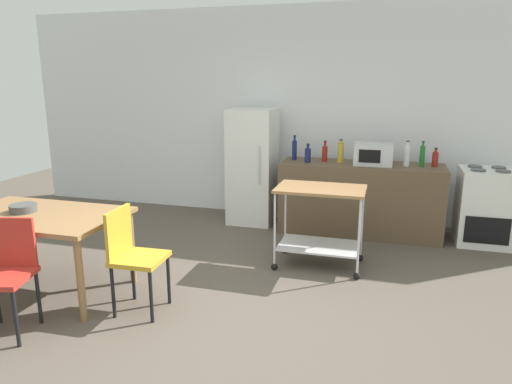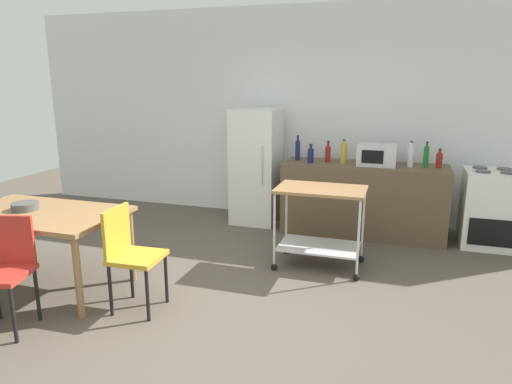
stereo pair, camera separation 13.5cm
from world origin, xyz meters
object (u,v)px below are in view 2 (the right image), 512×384
Objects in this scene: bottle_hot_sauce at (426,157)px; bottle_wine at (344,153)px; dining_table at (40,220)px; kitchen_cart at (320,214)px; chair_mustard at (130,251)px; bottle_soy_sauce at (328,154)px; chair_red at (5,266)px; microwave at (377,155)px; bottle_vinegar at (298,150)px; bottle_sparkling_water at (411,156)px; refrigerator at (256,166)px; fruit_bowl at (25,206)px; stove_oven at (489,208)px; bottle_olive_oil at (439,160)px; bottle_sesame_oil at (311,155)px.

bottle_wine is at bearing -179.76° from bottle_hot_sauce.
kitchen_cart reaches higher than dining_table.
bottle_hot_sauce is (2.40, 2.64, 0.51)m from chair_mustard.
bottle_soy_sauce is 0.21m from bottle_wine.
kitchen_cart is at bearing 28.55° from chair_red.
bottle_soy_sauce is 0.58× the size of microwave.
bottle_vinegar reaches higher than bottle_sparkling_water.
refrigerator is 2.98m from fruit_bowl.
refrigerator reaches higher than microwave.
bottle_hot_sauce is (2.15, -0.09, 0.26)m from refrigerator.
bottle_vinegar is (-2.32, 0.04, 0.58)m from stove_oven.
fruit_bowl is (-1.41, -2.62, 0.01)m from refrigerator.
dining_table is at bearing -115.35° from refrigerator.
bottle_olive_oil is (1.73, -0.01, -0.04)m from bottle_vinegar.
bottle_soy_sauce is (2.22, 2.57, 0.34)m from dining_table.
bottle_sesame_oil reaches higher than fruit_bowl.
bottle_hot_sauce is at bearing -1.67° from bottle_soy_sauce.
bottle_sparkling_water is 4.23m from fruit_bowl.
stove_oven is at bearing 25.16° from chair_red.
bottle_sesame_oil is 3.28m from fruit_bowl.
chair_red is 3.33× the size of bottle_soy_sauce.
stove_oven is at bearing 1.82° from microwave.
fruit_bowl is (-3.39, -2.52, -0.25)m from bottle_sparkling_water.
bottle_sparkling_water is (1.40, -0.06, -0.00)m from bottle_vinegar.
bottle_sesame_oil is 0.24m from bottle_soy_sauce.
fruit_bowl is at bearing -152.85° from kitchen_cart.
dining_table is 4.26m from bottle_hot_sauce.
chair_red is 3.62m from bottle_sesame_oil.
bottle_hot_sauce is 1.35× the size of bottle_olive_oil.
kitchen_cart is 3.07× the size of bottle_wine.
bottle_hot_sauce is (0.17, 0.01, -0.00)m from bottle_sparkling_water.
bottle_vinegar is at bearing 175.63° from microwave.
bottle_hot_sauce reaches higher than bottle_sesame_oil.
stove_oven is 3.87× the size of fruit_bowl.
microwave is at bearing -4.07° from bottle_wine.
refrigerator is 3.37× the size of microwave.
dining_table is 3.19m from bottle_sesame_oil.
bottle_hot_sauce is at bearing -179.31° from stove_oven.
bottle_vinegar reaches higher than bottle_soy_sauce.
refrigerator is at bearing 130.09° from kitchen_cart.
bottle_soy_sauce reaches higher than bottle_olive_oil.
bottle_vinegar is at bearing 178.61° from bottle_soy_sauce.
bottle_vinegar reaches higher than kitchen_cart.
chair_mustard is 2.89× the size of bottle_sparkling_water.
bottle_vinegar is 0.60m from bottle_wine.
bottle_wine is 3.63m from fruit_bowl.
bottle_wine is 0.96× the size of bottle_hot_sauce.
chair_mustard is 3.04m from bottle_wine.
bottle_sesame_oil is (2.03, 2.45, 0.33)m from dining_table.
fruit_bowl is at bearing -127.67° from bottle_vinegar.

